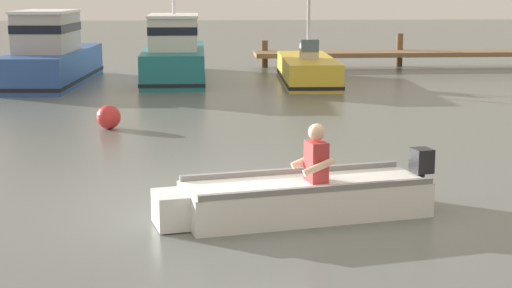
# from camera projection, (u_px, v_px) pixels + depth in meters

# --- Properties ---
(ground_plane) EXTENTS (120.00, 120.00, 0.00)m
(ground_plane) POSITION_uv_depth(u_px,v_px,m) (228.00, 201.00, 10.98)
(ground_plane) COLOR slate
(wooden_dock) EXTENTS (15.73, 1.57, 1.20)m
(wooden_dock) POSITION_uv_depth(u_px,v_px,m) (471.00, 53.00, 28.94)
(wooden_dock) COLOR brown
(wooden_dock) RESTS_ON ground
(rowboat_with_person) EXTENTS (3.71, 1.74, 1.19)m
(rowboat_with_person) POSITION_uv_depth(u_px,v_px,m) (300.00, 197.00, 10.22)
(rowboat_with_person) COLOR white
(rowboat_with_person) RESTS_ON ground
(moored_boat_blue) EXTENTS (2.32, 6.34, 2.21)m
(moored_boat_blue) POSITION_uv_depth(u_px,v_px,m) (51.00, 57.00, 23.95)
(moored_boat_blue) COLOR #2D519E
(moored_boat_blue) RESTS_ON ground
(moored_boat_teal) EXTENTS (1.91, 6.55, 3.53)m
(moored_boat_teal) POSITION_uv_depth(u_px,v_px,m) (175.00, 55.00, 25.14)
(moored_boat_teal) COLOR #1E727A
(moored_boat_teal) RESTS_ON ground
(moored_boat_yellow) EXTENTS (1.74, 5.18, 4.46)m
(moored_boat_yellow) POSITION_uv_depth(u_px,v_px,m) (308.00, 70.00, 24.34)
(moored_boat_yellow) COLOR gold
(moored_boat_yellow) RESTS_ON ground
(mooring_buoy) EXTENTS (0.50, 0.50, 0.50)m
(mooring_buoy) POSITION_uv_depth(u_px,v_px,m) (109.00, 117.00, 16.48)
(mooring_buoy) COLOR red
(mooring_buoy) RESTS_ON ground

